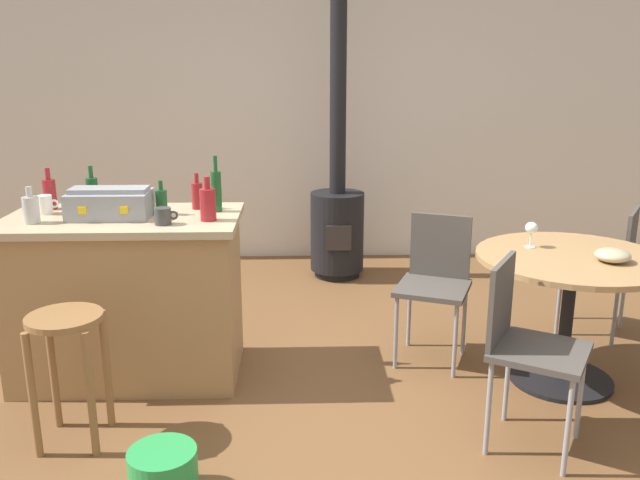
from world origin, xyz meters
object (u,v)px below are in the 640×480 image
at_px(bottle_0, 50,193).
at_px(bottle_2, 216,190).
at_px(dining_table, 570,286).
at_px(folding_chair_right, 608,262).
at_px(bottle_4, 92,192).
at_px(folding_chair_near, 435,277).
at_px(folding_chair_far, 525,339).
at_px(bottle_6, 162,202).
at_px(cup_0, 46,205).
at_px(bottle_3, 197,195).
at_px(cup_1, 163,216).
at_px(wooden_stool, 68,349).
at_px(wine_glass, 531,229).
at_px(wood_stove, 337,209).
at_px(serving_bowl, 613,255).
at_px(kitchen_island, 128,297).
at_px(toolbox, 110,204).
at_px(bottle_1, 208,204).
at_px(plastic_bucket, 163,473).
at_px(bottle_5, 31,209).

distance_m(bottle_0, bottle_2, 0.96).
distance_m(dining_table, folding_chair_right, 0.83).
bearing_deg(dining_table, bottle_4, 171.79).
bearing_deg(folding_chair_near, folding_chair_far, -77.28).
distance_m(bottle_0, bottle_6, 0.68).
distance_m(folding_chair_right, cup_0, 3.42).
relative_size(folding_chair_far, bottle_3, 4.28).
bearing_deg(cup_1, bottle_0, 151.12).
distance_m(wooden_stool, wine_glass, 2.48).
relative_size(folding_chair_far, wood_stove, 0.37).
distance_m(folding_chair_far, serving_bowl, 0.81).
distance_m(kitchen_island, cup_0, 0.67).
bearing_deg(bottle_3, folding_chair_right, 6.36).
xyz_separation_m(cup_0, serving_bowl, (3.01, -0.38, -0.21)).
xyz_separation_m(toolbox, bottle_3, (0.43, 0.21, 0.00)).
height_order(folding_chair_right, bottle_1, bottle_1).
bearing_deg(bottle_4, cup_0, -151.35).
distance_m(cup_0, serving_bowl, 3.04).
distance_m(bottle_2, bottle_6, 0.30).
bearing_deg(bottle_2, cup_0, -178.09).
distance_m(bottle_2, cup_0, 0.94).
distance_m(kitchen_island, wood_stove, 2.17).
relative_size(wooden_stool, plastic_bucket, 2.23).
bearing_deg(bottle_0, bottle_2, -5.67).
distance_m(folding_chair_far, wood_stove, 2.63).
height_order(bottle_5, cup_1, bottle_5).
distance_m(cup_0, wine_glass, 2.69).
height_order(bottle_6, cup_0, bottle_6).
relative_size(wooden_stool, wood_stove, 0.26).
xyz_separation_m(bottle_3, bottle_5, (-0.81, -0.32, -0.01)).
bearing_deg(bottle_5, folding_chair_right, 10.17).
distance_m(wood_stove, serving_bowl, 2.44).
bearing_deg(bottle_6, bottle_0, 165.67).
distance_m(bottle_4, wine_glass, 2.47).
xyz_separation_m(folding_chair_near, folding_chair_far, (0.21, -0.95, 0.02)).
distance_m(folding_chair_right, bottle_2, 2.52).
height_order(wood_stove, bottle_4, wood_stove).
bearing_deg(bottle_1, cup_1, -159.89).
bearing_deg(bottle_6, bottle_2, 14.38).
relative_size(bottle_4, bottle_6, 1.30).
height_order(wood_stove, bottle_3, wood_stove).
xyz_separation_m(bottle_5, cup_1, (0.69, -0.05, -0.03)).
relative_size(folding_chair_near, folding_chair_far, 0.98).
xyz_separation_m(wooden_stool, cup_1, (0.37, 0.51, 0.50)).
height_order(bottle_2, serving_bowl, bottle_2).
xyz_separation_m(bottle_1, serving_bowl, (2.10, -0.19, -0.25)).
bearing_deg(bottle_4, wooden_stool, -83.29).
xyz_separation_m(dining_table, bottle_4, (-2.63, 0.38, 0.46)).
bearing_deg(folding_chair_right, serving_bowl, -115.05).
bearing_deg(cup_1, bottle_6, 102.90).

